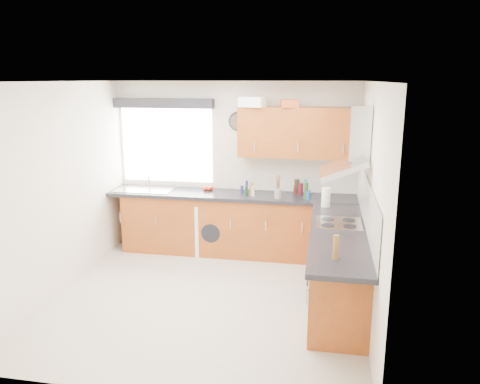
% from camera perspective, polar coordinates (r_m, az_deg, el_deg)
% --- Properties ---
extents(ground_plane, '(3.60, 3.60, 0.00)m').
position_cam_1_polar(ground_plane, '(5.70, -4.12, -12.72)').
color(ground_plane, beige).
extents(ceiling, '(3.60, 3.60, 0.02)m').
position_cam_1_polar(ceiling, '(5.11, -4.61, 13.28)').
color(ceiling, white).
rests_on(ceiling, wall_back).
extents(wall_back, '(3.60, 0.02, 2.50)m').
position_cam_1_polar(wall_back, '(6.98, -0.61, 3.09)').
color(wall_back, silver).
rests_on(wall_back, ground_plane).
extents(wall_front, '(3.60, 0.02, 2.50)m').
position_cam_1_polar(wall_front, '(3.64, -11.60, -7.23)').
color(wall_front, silver).
rests_on(wall_front, ground_plane).
extents(wall_left, '(0.02, 3.60, 2.50)m').
position_cam_1_polar(wall_left, '(5.98, -21.29, 0.35)').
color(wall_left, silver).
rests_on(wall_left, ground_plane).
extents(wall_right, '(0.02, 3.60, 2.50)m').
position_cam_1_polar(wall_right, '(5.12, 15.52, -1.31)').
color(wall_right, silver).
rests_on(wall_right, ground_plane).
extents(window, '(1.40, 0.02, 1.10)m').
position_cam_1_polar(window, '(7.20, -8.90, 5.67)').
color(window, white).
rests_on(window, wall_back).
extents(window_blind, '(1.50, 0.18, 0.14)m').
position_cam_1_polar(window_blind, '(7.06, -9.33, 10.63)').
color(window_blind, '#25242A').
rests_on(window_blind, wall_back).
extents(splashback, '(0.01, 3.00, 0.54)m').
position_cam_1_polar(splashback, '(5.43, 15.11, -1.22)').
color(splashback, white).
rests_on(splashback, wall_right).
extents(base_cab_back, '(3.00, 0.58, 0.86)m').
position_cam_1_polar(base_cab_back, '(6.93, -1.86, -4.00)').
color(base_cab_back, brown).
rests_on(base_cab_back, ground_plane).
extents(base_cab_corner, '(0.60, 0.60, 0.86)m').
position_cam_1_polar(base_cab_corner, '(6.77, 11.51, -4.69)').
color(base_cab_corner, brown).
rests_on(base_cab_corner, ground_plane).
extents(base_cab_right, '(0.58, 2.10, 0.86)m').
position_cam_1_polar(base_cab_right, '(5.51, 11.80, -9.06)').
color(base_cab_right, brown).
rests_on(base_cab_right, ground_plane).
extents(worktop_back, '(3.60, 0.62, 0.05)m').
position_cam_1_polar(worktop_back, '(6.77, -1.08, -0.40)').
color(worktop_back, black).
rests_on(worktop_back, base_cab_back).
extents(worktop_right, '(0.62, 2.42, 0.05)m').
position_cam_1_polar(worktop_right, '(5.21, 11.96, -5.06)').
color(worktop_right, black).
rests_on(worktop_right, base_cab_right).
extents(sink, '(0.84, 0.46, 0.10)m').
position_cam_1_polar(sink, '(7.14, -11.61, 0.58)').
color(sink, '#B5B8BA').
rests_on(sink, worktop_back).
extents(oven, '(0.56, 0.58, 0.85)m').
position_cam_1_polar(oven, '(5.65, 11.67, -8.52)').
color(oven, black).
rests_on(oven, ground_plane).
extents(hob_plate, '(0.52, 0.52, 0.01)m').
position_cam_1_polar(hob_plate, '(5.48, 11.91, -3.75)').
color(hob_plate, '#B5B8BA').
rests_on(hob_plate, worktop_right).
extents(extractor_hood, '(0.52, 0.78, 0.66)m').
position_cam_1_polar(extractor_hood, '(5.30, 13.45, 5.04)').
color(extractor_hood, '#B5B8BA').
rests_on(extractor_hood, wall_right).
extents(upper_cabinets, '(1.70, 0.35, 0.70)m').
position_cam_1_polar(upper_cabinets, '(6.61, 7.26, 7.21)').
color(upper_cabinets, brown).
rests_on(upper_cabinets, wall_back).
extents(washing_machine, '(0.57, 0.56, 0.76)m').
position_cam_1_polar(washing_machine, '(6.96, -3.07, -4.35)').
color(washing_machine, white).
rests_on(washing_machine, ground_plane).
extents(wall_clock, '(0.29, 0.04, 0.29)m').
position_cam_1_polar(wall_clock, '(6.86, -0.24, 8.60)').
color(wall_clock, '#25242A').
rests_on(wall_clock, wall_back).
extents(casserole, '(0.38, 0.31, 0.14)m').
position_cam_1_polar(casserole, '(6.55, 1.52, 10.93)').
color(casserole, white).
rests_on(casserole, upper_cabinets).
extents(storage_box, '(0.27, 0.24, 0.11)m').
position_cam_1_polar(storage_box, '(6.49, 6.04, 10.69)').
color(storage_box, '#C34E21').
rests_on(storage_box, upper_cabinets).
extents(utensil_pot, '(0.11, 0.11, 0.14)m').
position_cam_1_polar(utensil_pot, '(6.51, 4.65, -0.19)').
color(utensil_pot, gray).
rests_on(utensil_pot, worktop_back).
extents(kitchen_roll, '(0.13, 0.13, 0.25)m').
position_cam_1_polar(kitchen_roll, '(6.16, 10.44, -0.64)').
color(kitchen_roll, white).
rests_on(kitchen_roll, worktop_right).
extents(tomato_cluster, '(0.16, 0.16, 0.06)m').
position_cam_1_polar(tomato_cluster, '(6.99, -3.93, 0.48)').
color(tomato_cluster, red).
rests_on(tomato_cluster, worktop_back).
extents(jar_0, '(0.04, 0.04, 0.26)m').
position_cam_1_polar(jar_0, '(6.57, 7.98, 0.41)').
color(jar_0, '#1C618B').
rests_on(jar_0, worktop_back).
extents(jar_1, '(0.04, 0.04, 0.17)m').
position_cam_1_polar(jar_1, '(6.87, 0.81, 0.72)').
color(jar_1, navy).
rests_on(jar_1, worktop_back).
extents(jar_2, '(0.05, 0.05, 0.14)m').
position_cam_1_polar(jar_2, '(6.63, 0.77, 0.15)').
color(jar_2, '#123317').
rests_on(jar_2, worktop_back).
extents(jar_3, '(0.05, 0.05, 0.15)m').
position_cam_1_polar(jar_3, '(6.59, 1.62, 0.08)').
color(jar_3, '#BFB2A2').
rests_on(jar_3, worktop_back).
extents(jar_4, '(0.05, 0.05, 0.11)m').
position_cam_1_polar(jar_4, '(6.80, 6.73, 0.28)').
color(jar_4, '#571212').
rests_on(jar_4, worktop_back).
extents(jar_5, '(0.07, 0.07, 0.12)m').
position_cam_1_polar(jar_5, '(6.49, 8.31, -0.41)').
color(jar_5, '#1B4D83').
rests_on(jar_5, worktop_back).
extents(jar_6, '(0.04, 0.04, 0.11)m').
position_cam_1_polar(jar_6, '(6.80, 0.23, 0.34)').
color(jar_6, navy).
rests_on(jar_6, worktop_back).
extents(jar_7, '(0.07, 0.07, 0.18)m').
position_cam_1_polar(jar_7, '(6.68, 7.43, 0.31)').
color(jar_7, '#4D1015').
rests_on(jar_7, worktop_back).
extents(jar_8, '(0.08, 0.08, 0.21)m').
position_cam_1_polar(jar_8, '(6.81, 6.94, 0.68)').
color(jar_8, '#2C2518').
rests_on(jar_8, worktop_back).
extents(jar_9, '(0.06, 0.06, 0.19)m').
position_cam_1_polar(jar_9, '(6.63, 1.41, 0.35)').
color(jar_9, olive).
rests_on(jar_9, worktop_back).
extents(jar_10, '(0.05, 0.05, 0.24)m').
position_cam_1_polar(jar_10, '(6.48, 8.06, 0.13)').
color(jar_10, '#1C4117').
rests_on(jar_10, worktop_back).
extents(bottle_0, '(0.05, 0.05, 0.23)m').
position_cam_1_polar(bottle_0, '(4.41, 11.61, -6.59)').
color(bottle_0, brown).
rests_on(bottle_0, worktop_right).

